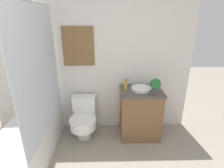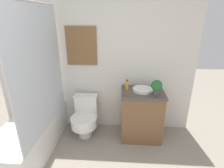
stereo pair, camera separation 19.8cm
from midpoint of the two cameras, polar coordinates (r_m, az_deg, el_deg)
name	(u,v)px [view 1 (the left image)]	position (r m, az deg, el deg)	size (l,w,h in m)	color
wall_back	(89,56)	(2.78, -9.50, 9.06)	(3.21, 0.07, 2.50)	silver
shower_area	(30,138)	(2.75, -27.29, -15.41)	(0.61, 1.40, 1.98)	white
toilet	(84,118)	(2.87, -11.24, -10.83)	(0.41, 0.53, 0.64)	white
vanity	(140,113)	(2.82, 7.07, -9.43)	(0.63, 0.50, 0.79)	brown
sink	(141,88)	(2.65, 7.39, -1.50)	(0.30, 0.34, 0.13)	white
soap_bottle	(126,85)	(2.63, 2.31, -0.35)	(0.05, 0.05, 0.16)	gold
potted_plant	(155,85)	(2.50, 11.81, -0.38)	(0.15, 0.15, 0.23)	#4C4C51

